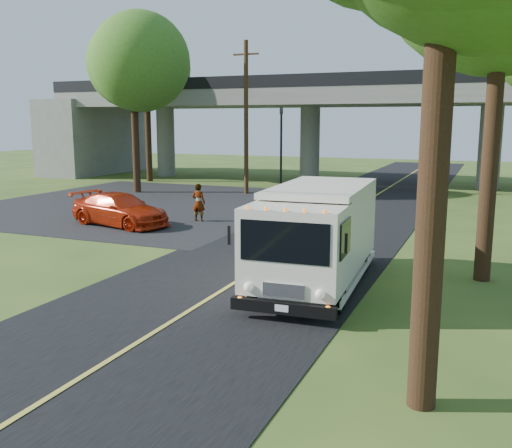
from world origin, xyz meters
The scene contains 12 objects.
ground centered at (0.00, 0.00, 0.00)m, with size 120.00×120.00×0.00m, color #324E1B.
road centered at (0.00, 10.00, 0.01)m, with size 7.00×90.00×0.02m, color black.
parking_lot centered at (-11.00, 18.00, 0.01)m, with size 16.00×18.00×0.01m, color black.
lane_line centered at (0.00, 10.00, 0.03)m, with size 0.12×90.00×0.01m, color gold.
overpass centered at (0.00, 32.00, 4.56)m, with size 54.00×10.00×7.30m.
traffic_signal centered at (-6.00, 26.00, 3.20)m, with size 0.18×0.22×5.20m.
utility_pole centered at (-7.50, 24.00, 4.59)m, with size 1.60×0.26×9.00m.
tree_left_lot centered at (-13.79, 21.84, 7.90)m, with size 5.60×5.50×10.50m.
tree_left_far centered at (-16.79, 27.84, 7.45)m, with size 5.26×5.16×9.89m.
step_van centered at (2.09, 6.66, 1.45)m, with size 2.70×6.47×2.66m.
red_sedan centered at (-8.15, 12.13, 0.68)m, with size 1.90×4.68×1.36m, color #B3250B.
pedestrian centered at (-5.55, 14.29, 0.84)m, with size 0.61×0.40×1.68m, color gray.
Camera 1 is at (6.29, -7.59, 4.37)m, focal length 40.00 mm.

